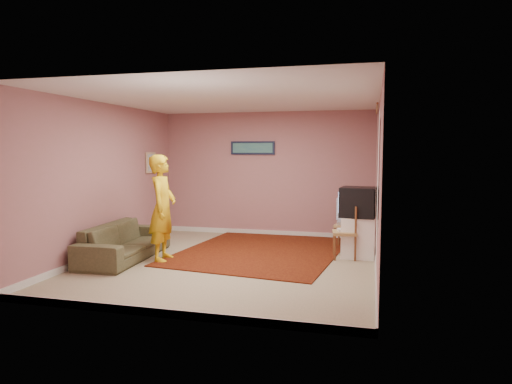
% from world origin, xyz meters
% --- Properties ---
extents(ground, '(5.00, 5.00, 0.00)m').
position_xyz_m(ground, '(0.00, 0.00, 0.00)').
color(ground, tan).
rests_on(ground, ground).
extents(wall_back, '(4.50, 0.02, 2.60)m').
position_xyz_m(wall_back, '(0.00, 2.50, 1.30)').
color(wall_back, '#9E6868').
rests_on(wall_back, ground).
extents(wall_front, '(4.50, 0.02, 2.60)m').
position_xyz_m(wall_front, '(0.00, -2.50, 1.30)').
color(wall_front, '#9E6868').
rests_on(wall_front, ground).
extents(wall_left, '(0.02, 5.00, 2.60)m').
position_xyz_m(wall_left, '(-2.25, 0.00, 1.30)').
color(wall_left, '#9E6868').
rests_on(wall_left, ground).
extents(wall_right, '(0.02, 5.00, 2.60)m').
position_xyz_m(wall_right, '(2.25, 0.00, 1.30)').
color(wall_right, '#9E6868').
rests_on(wall_right, ground).
extents(ceiling, '(4.50, 5.00, 0.02)m').
position_xyz_m(ceiling, '(0.00, 0.00, 2.60)').
color(ceiling, white).
rests_on(ceiling, wall_back).
extents(baseboard_back, '(4.50, 0.02, 0.10)m').
position_xyz_m(baseboard_back, '(0.00, 2.49, 0.05)').
color(baseboard_back, silver).
rests_on(baseboard_back, ground).
extents(baseboard_front, '(4.50, 0.02, 0.10)m').
position_xyz_m(baseboard_front, '(0.00, -2.49, 0.05)').
color(baseboard_front, silver).
rests_on(baseboard_front, ground).
extents(baseboard_left, '(0.02, 5.00, 0.10)m').
position_xyz_m(baseboard_left, '(-2.24, 0.00, 0.05)').
color(baseboard_left, silver).
rests_on(baseboard_left, ground).
extents(baseboard_right, '(0.02, 5.00, 0.10)m').
position_xyz_m(baseboard_right, '(2.24, 0.00, 0.05)').
color(baseboard_right, silver).
rests_on(baseboard_right, ground).
extents(window, '(0.01, 1.10, 1.50)m').
position_xyz_m(window, '(2.24, -0.90, 1.45)').
color(window, black).
rests_on(window, wall_right).
extents(curtain_sheer, '(0.01, 0.75, 2.10)m').
position_xyz_m(curtain_sheer, '(2.23, -1.05, 1.25)').
color(curtain_sheer, white).
rests_on(curtain_sheer, wall_right).
extents(curtain_floral, '(0.01, 0.35, 2.10)m').
position_xyz_m(curtain_floral, '(2.21, -0.35, 1.25)').
color(curtain_floral, beige).
rests_on(curtain_floral, wall_right).
extents(curtain_rod, '(0.02, 1.40, 0.02)m').
position_xyz_m(curtain_rod, '(2.20, -0.90, 2.32)').
color(curtain_rod, brown).
rests_on(curtain_rod, wall_right).
extents(picture_back, '(0.95, 0.04, 0.28)m').
position_xyz_m(picture_back, '(-0.30, 2.47, 1.85)').
color(picture_back, '#121A32').
rests_on(picture_back, wall_back).
extents(picture_left, '(0.04, 0.38, 0.42)m').
position_xyz_m(picture_left, '(-2.22, 1.60, 1.55)').
color(picture_left, '#CDB18D').
rests_on(picture_left, wall_left).
extents(area_rug, '(3.02, 3.60, 0.02)m').
position_xyz_m(area_rug, '(0.27, 0.91, 0.01)').
color(area_rug, black).
rests_on(area_rug, ground).
extents(tv_cabinet, '(0.54, 0.49, 0.69)m').
position_xyz_m(tv_cabinet, '(1.95, 0.90, 0.34)').
color(tv_cabinet, white).
rests_on(tv_cabinet, ground).
extents(crt_tv, '(0.64, 0.59, 0.50)m').
position_xyz_m(crt_tv, '(1.94, 0.90, 0.94)').
color(crt_tv, black).
rests_on(crt_tv, tv_cabinet).
extents(chair_a, '(0.45, 0.43, 0.47)m').
position_xyz_m(chair_a, '(1.72, 1.54, 0.53)').
color(chair_a, tan).
rests_on(chair_a, ground).
extents(dvd_player, '(0.33, 0.24, 0.06)m').
position_xyz_m(dvd_player, '(1.72, 1.54, 0.47)').
color(dvd_player, silver).
rests_on(dvd_player, chair_a).
extents(blue_throw, '(0.39, 0.05, 0.41)m').
position_xyz_m(blue_throw, '(1.72, 1.73, 0.70)').
color(blue_throw, '#85A3DA').
rests_on(blue_throw, chair_a).
extents(chair_b, '(0.43, 0.45, 0.49)m').
position_xyz_m(chair_b, '(1.74, 0.75, 0.55)').
color(chair_b, tan).
rests_on(chair_b, ground).
extents(game_console, '(0.26, 0.21, 0.05)m').
position_xyz_m(game_console, '(1.74, 0.75, 0.48)').
color(game_console, silver).
rests_on(game_console, chair_b).
extents(sofa, '(0.89, 2.05, 0.59)m').
position_xyz_m(sofa, '(-1.80, -0.19, 0.29)').
color(sofa, brown).
rests_on(sofa, ground).
extents(person, '(0.49, 0.68, 1.73)m').
position_xyz_m(person, '(-1.14, -0.12, 0.87)').
color(person, yellow).
rests_on(person, ground).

